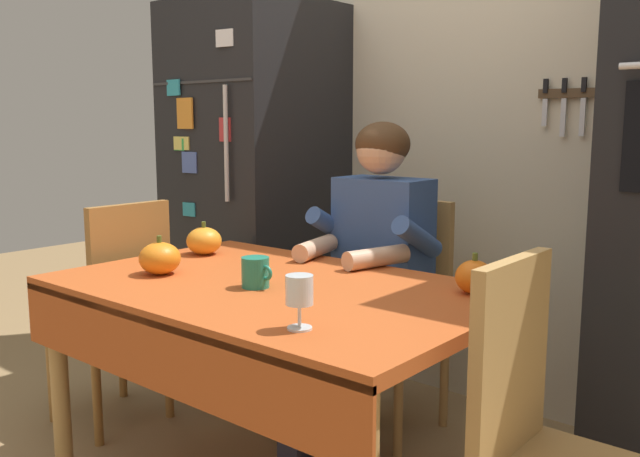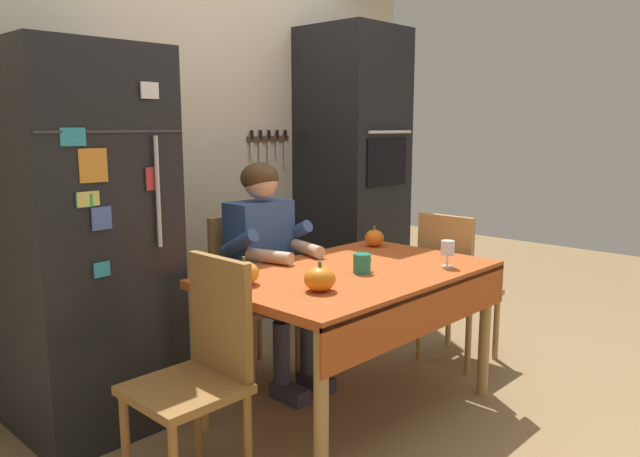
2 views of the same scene
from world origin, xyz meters
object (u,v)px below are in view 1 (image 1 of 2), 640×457
Objects in this scene: pumpkin_medium at (204,241)px; pumpkin_small at (474,277)px; refrigerator at (256,192)px; chair_right_side at (548,441)px; wine_glass at (299,293)px; pumpkin_large at (160,258)px; chair_left_side at (118,304)px; coffee_mug at (256,272)px; seated_person at (372,256)px; chair_behind_person at (399,303)px; dining_table at (270,311)px.

pumpkin_medium is 1.09m from pumpkin_small.
refrigerator is 1.60m from pumpkin_small.
pumpkin_small is at bearing -20.99° from refrigerator.
chair_right_side is 6.85× the size of wine_glass.
refrigerator is 0.80m from pumpkin_medium.
pumpkin_large is at bearing -154.84° from pumpkin_small.
chair_left_side is 8.25× the size of coffee_mug.
chair_right_side is (0.94, -0.61, -0.23)m from seated_person.
refrigerator is at bearing 154.31° from chair_right_side.
chair_behind_person is 0.75× the size of seated_person.
wine_glass is (0.39, -0.23, 0.05)m from coffee_mug.
seated_person is 0.98m from wine_glass.
chair_right_side is 7.59× the size of pumpkin_small.
chair_right_side is 6.92× the size of pumpkin_medium.
wine_glass is at bearing -36.93° from dining_table.
coffee_mug is (-0.01, -0.05, 0.13)m from dining_table.
seated_person is at bearing 153.24° from pumpkin_small.
pumpkin_medium is (-0.53, 0.25, 0.01)m from coffee_mug.
dining_table is at bearing -87.07° from chair_behind_person.
wine_glass is 1.11× the size of pumpkin_small.
coffee_mug is (0.03, -0.84, 0.28)m from chair_behind_person.
dining_table is 11.42× the size of pumpkin_small.
seated_person is 9.17× the size of wine_glass.
chair_left_side is (-0.86, -0.75, 0.00)m from chair_behind_person.
chair_right_side is at bearing -41.31° from pumpkin_small.
wine_glass is at bearing -105.24° from pumpkin_small.
pumpkin_large is at bearing -174.89° from chair_right_side.
pumpkin_large is (-0.39, -0.12, 0.14)m from dining_table.
chair_right_side is 1.49m from pumpkin_medium.
chair_left_side reaches higher than coffee_mug.
chair_left_side is at bearing -169.35° from pumpkin_small.
refrigerator reaches higher than chair_left_side.
dining_table is at bearing -20.17° from pumpkin_medium.
refrigerator reaches higher than pumpkin_small.
pumpkin_small is at bearing 74.76° from wine_glass.
wine_glass is at bearing -11.77° from pumpkin_large.
seated_person reaches higher than dining_table.
pumpkin_medium is (-0.15, 0.32, -0.00)m from pumpkin_large.
chair_left_side is at bearing 162.14° from pumpkin_large.
chair_right_side is 1.80m from chair_left_side.
chair_left_side is 6.92× the size of pumpkin_medium.
pumpkin_large is 1.03× the size of pumpkin_medium.
pumpkin_medium is at bearing 159.83° from dining_table.
coffee_mug is 0.38m from pumpkin_large.
wine_glass is at bearing -27.67° from pumpkin_medium.
refrigerator reaches higher than coffee_mug.
wine_glass reaches higher than dining_table.
chair_behind_person is 7.59× the size of pumpkin_small.
pumpkin_small is at bearing 138.69° from chair_right_side.
coffee_mug is 0.84× the size of pumpkin_medium.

